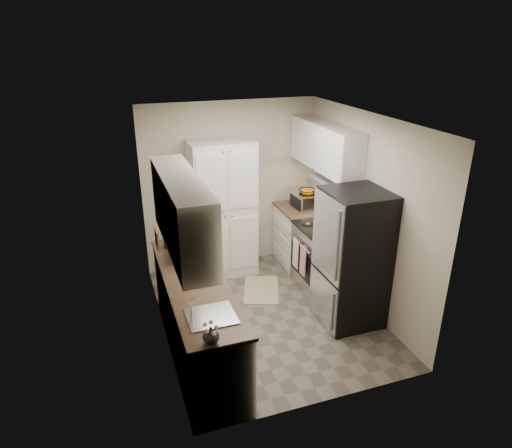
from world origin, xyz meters
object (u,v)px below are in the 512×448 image
(pantry_cabinet, at_px, (223,210))
(electric_range, at_px, (323,257))
(toaster_oven, at_px, (306,201))
(microwave, at_px, (190,245))
(refrigerator, at_px, (352,258))
(wine_bottle, at_px, (167,235))

(pantry_cabinet, height_order, electric_range, pantry_cabinet)
(electric_range, height_order, toaster_oven, toaster_oven)
(pantry_cabinet, xyz_separation_m, microwave, (-0.71, -1.15, 0.06))
(refrigerator, bearing_deg, wine_bottle, 157.18)
(wine_bottle, height_order, toaster_oven, wine_bottle)
(refrigerator, height_order, wine_bottle, refrigerator)
(pantry_cabinet, xyz_separation_m, electric_range, (1.17, -0.93, -0.52))
(electric_range, bearing_deg, microwave, -173.32)
(pantry_cabinet, height_order, microwave, pantry_cabinet)
(refrigerator, xyz_separation_m, toaster_oven, (0.09, 1.55, 0.19))
(refrigerator, relative_size, wine_bottle, 4.96)
(microwave, height_order, wine_bottle, wine_bottle)
(electric_range, height_order, refrigerator, refrigerator)
(wine_bottle, bearing_deg, toaster_oven, 17.21)
(pantry_cabinet, height_order, refrigerator, pantry_cabinet)
(electric_range, xyz_separation_m, refrigerator, (-0.03, -0.80, 0.37))
(toaster_oven, bearing_deg, pantry_cabinet, 167.77)
(pantry_cabinet, height_order, wine_bottle, pantry_cabinet)
(microwave, bearing_deg, pantry_cabinet, -26.89)
(pantry_cabinet, bearing_deg, refrigerator, -56.54)
(electric_range, distance_m, microwave, 1.98)
(wine_bottle, bearing_deg, pantry_cabinet, 42.12)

